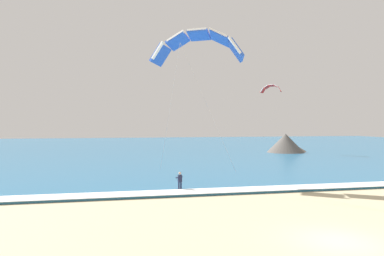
{
  "coord_description": "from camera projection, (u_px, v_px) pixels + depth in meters",
  "views": [
    {
      "loc": [
        -10.83,
        -15.91,
        5.86
      ],
      "look_at": [
        -4.02,
        16.31,
        5.47
      ],
      "focal_mm": 33.66,
      "sensor_mm": 36.0,
      "label": 1
    }
  ],
  "objects": [
    {
      "name": "surfboard",
      "position": [
        180.0,
        191.0,
        31.08
      ],
      "size": [
        0.77,
        1.47,
        0.09
      ],
      "color": "#239EC6",
      "rests_on": "ground"
    },
    {
      "name": "ground_plane",
      "position": [
        339.0,
        241.0,
        17.87
      ],
      "size": [
        200.0,
        200.0,
        0.0
      ],
      "primitive_type": "plane",
      "color": "#C6B78E"
    },
    {
      "name": "sea",
      "position": [
        161.0,
        147.0,
        88.62
      ],
      "size": [
        200.0,
        120.0,
        0.2
      ],
      "primitive_type": "cube",
      "color": "teal",
      "rests_on": "ground"
    },
    {
      "name": "kite_primary",
      "position": [
        198.0,
        43.0,
        35.98
      ],
      "size": [
        8.89,
        6.97,
        14.14
      ],
      "color": "blue"
    },
    {
      "name": "headland_right",
      "position": [
        287.0,
        145.0,
        72.04
      ],
      "size": [
        9.67,
        9.78,
        3.9
      ],
      "color": "#56514C",
      "rests_on": "ground"
    },
    {
      "name": "kitesurfer",
      "position": [
        180.0,
        181.0,
        31.08
      ],
      "size": [
        0.61,
        0.6,
        1.69
      ],
      "color": "#191E38",
      "rests_on": "ground"
    },
    {
      "name": "surf_foam",
      "position": [
        245.0,
        189.0,
        30.9
      ],
      "size": [
        200.0,
        2.3,
        0.04
      ],
      "primitive_type": "cube",
      "color": "white",
      "rests_on": "sea"
    },
    {
      "name": "kite_distant",
      "position": [
        271.0,
        88.0,
        69.32
      ],
      "size": [
        3.18,
        3.93,
        1.62
      ],
      "color": "red"
    }
  ]
}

